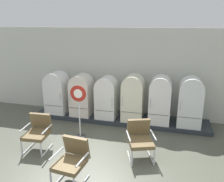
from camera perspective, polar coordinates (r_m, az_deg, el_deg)
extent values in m
cube|color=#4E5144|center=(5.25, -5.95, -20.64)|extent=(12.00, 10.00, 0.05)
cube|color=silver|center=(7.88, 2.92, 4.52)|extent=(11.76, 0.12, 2.98)
cube|color=#47443F|center=(7.72, 3.04, 12.83)|extent=(11.76, 0.07, 0.06)
cube|color=#272D33|center=(7.72, 1.81, -6.81)|extent=(5.71, 0.95, 0.14)
cube|color=white|center=(8.12, -13.36, -1.52)|extent=(0.70, 0.64, 1.07)
cylinder|color=white|center=(7.97, -13.62, 2.12)|extent=(0.70, 0.63, 0.70)
cube|color=#383838|center=(7.91, -14.35, -3.55)|extent=(0.64, 0.01, 0.01)
cylinder|color=silver|center=(7.67, -12.66, -1.55)|extent=(0.02, 0.02, 0.28)
cube|color=silver|center=(7.76, -7.51, -2.12)|extent=(0.67, 0.64, 1.05)
cylinder|color=silver|center=(7.61, -7.66, 1.63)|extent=(0.67, 0.63, 0.67)
cube|color=#383838|center=(7.54, -8.37, -4.25)|extent=(0.62, 0.01, 0.01)
cylinder|color=silver|center=(7.53, -10.43, -1.83)|extent=(0.02, 0.02, 0.28)
cube|color=white|center=(7.47, -1.40, -2.78)|extent=(0.65, 0.59, 1.04)
cylinder|color=white|center=(7.32, -1.43, 1.05)|extent=(0.65, 0.58, 0.65)
cube|color=#383838|center=(7.27, -2.03, -4.93)|extent=(0.60, 0.01, 0.01)
cylinder|color=silver|center=(7.08, -0.01, -2.82)|extent=(0.02, 0.02, 0.28)
cube|color=silver|center=(7.31, 5.17, -2.89)|extent=(0.66, 0.65, 1.13)
cylinder|color=silver|center=(7.14, 5.28, 1.40)|extent=(0.66, 0.64, 0.66)
cube|color=#383838|center=(7.08, 4.68, -5.32)|extent=(0.61, 0.01, 0.01)
cylinder|color=silver|center=(6.99, 2.56, -2.57)|extent=(0.02, 0.02, 0.28)
cube|color=white|center=(7.22, 11.70, -3.35)|extent=(0.64, 0.63, 1.16)
cylinder|color=white|center=(7.05, 11.97, 1.07)|extent=(0.64, 0.61, 0.64)
cube|color=#383838|center=(7.00, 11.46, -5.82)|extent=(0.59, 0.01, 0.01)
cylinder|color=silver|center=(6.88, 9.46, -3.01)|extent=(0.02, 0.02, 0.28)
cube|color=silver|center=(7.23, 18.63, -3.88)|extent=(0.68, 0.59, 1.16)
cylinder|color=silver|center=(7.05, 19.06, 0.53)|extent=(0.68, 0.58, 0.68)
cube|color=#383838|center=(7.02, 18.62, -6.30)|extent=(0.63, 0.01, 0.01)
cylinder|color=silver|center=(6.87, 16.55, -3.52)|extent=(0.02, 0.02, 0.28)
cylinder|color=silver|center=(6.50, -19.91, -13.21)|extent=(0.09, 0.64, 0.04)
cylinder|color=silver|center=(6.19, -21.45, -13.02)|extent=(0.04, 0.04, 0.36)
cylinder|color=silver|center=(6.27, -15.72, -13.93)|extent=(0.09, 0.64, 0.04)
cylinder|color=silver|center=(5.96, -17.11, -13.79)|extent=(0.04, 0.04, 0.36)
cube|color=brown|center=(6.19, -18.19, -10.29)|extent=(0.59, 0.62, 0.09)
cube|color=brown|center=(6.32, -17.15, -7.00)|extent=(0.56, 0.20, 0.44)
cylinder|color=silver|center=(6.25, -20.75, -8.41)|extent=(0.08, 0.52, 0.04)
cylinder|color=silver|center=(5.98, -15.84, -9.07)|extent=(0.08, 0.52, 0.04)
cylinder|color=silver|center=(5.77, 4.37, -16.22)|extent=(0.25, 0.61, 0.04)
cylinder|color=silver|center=(5.42, 4.96, -16.30)|extent=(0.05, 0.05, 0.36)
cylinder|color=silver|center=(5.87, 9.49, -15.79)|extent=(0.25, 0.61, 0.04)
cylinder|color=silver|center=(5.53, 10.39, -15.83)|extent=(0.05, 0.05, 0.36)
cube|color=brown|center=(5.60, 7.10, -12.50)|extent=(0.72, 0.73, 0.09)
cube|color=brown|center=(5.74, 6.55, -8.78)|extent=(0.57, 0.34, 0.44)
cylinder|color=silver|center=(5.46, 4.11, -11.01)|extent=(0.21, 0.50, 0.04)
cylinder|color=silver|center=(5.58, 10.17, -10.60)|extent=(0.21, 0.50, 0.04)
cylinder|color=silver|center=(5.24, -12.76, -20.46)|extent=(0.11, 0.64, 0.04)
cylinder|color=silver|center=(4.94, -14.88, -20.59)|extent=(0.04, 0.04, 0.36)
cube|color=brown|center=(4.89, -10.43, -17.45)|extent=(0.61, 0.63, 0.09)
cube|color=brown|center=(4.97, -8.81, -13.20)|extent=(0.57, 0.21, 0.44)
cylinder|color=silver|center=(4.93, -13.60, -14.80)|extent=(0.09, 0.52, 0.04)
cylinder|color=silver|center=(4.66, -7.31, -16.42)|extent=(0.09, 0.52, 0.04)
cylinder|color=#2D2D30|center=(6.77, -7.82, -11.06)|extent=(0.32, 0.32, 0.03)
cylinder|color=silver|center=(6.49, -8.05, -5.95)|extent=(0.04, 0.04, 1.28)
cylinder|color=maroon|center=(6.25, -8.38, -0.63)|extent=(0.45, 0.02, 0.45)
cylinder|color=white|center=(6.24, -8.42, -0.66)|extent=(0.25, 0.00, 0.25)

